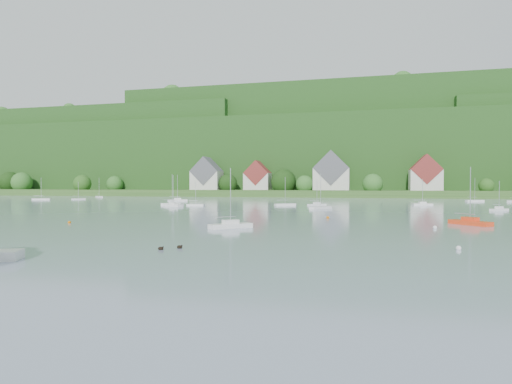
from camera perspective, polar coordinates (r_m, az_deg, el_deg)
far_shore_strip at (r=212.78m, az=8.79°, el=-0.11°), size 600.00×60.00×3.00m
forested_ridge at (r=281.62m, az=10.09°, el=4.51°), size 620.00×181.22×69.89m
village_building_0 at (r=212.08m, az=-6.50°, el=2.06°), size 14.00×10.40×16.00m
village_building_1 at (r=206.71m, az=0.21°, el=1.88°), size 12.00×9.36×14.00m
village_building_2 at (r=200.45m, az=9.93°, el=2.33°), size 16.00×11.44×18.00m
village_building_3 at (r=199.76m, az=21.42°, el=2.04°), size 13.00×10.40×15.50m
near_sailboat_3 at (r=55.32m, az=-3.38°, el=-4.33°), size 5.19×5.07×7.66m
near_sailboat_5 at (r=66.32m, az=26.38°, el=-3.54°), size 5.07×5.59×7.98m
mooring_buoy_1 at (r=40.91m, az=25.15°, el=-6.91°), size 0.46×0.46×0.46m
mooring_buoy_2 at (r=69.24m, az=24.17°, el=-3.70°), size 0.40×0.40×0.40m
mooring_buoy_3 at (r=71.71m, az=9.44°, el=-3.46°), size 0.50×0.50×0.50m
mooring_buoy_4 at (r=59.06m, az=22.52°, el=-4.48°), size 0.49×0.49×0.49m
mooring_buoy_5 at (r=67.63m, az=-23.38°, el=-3.80°), size 0.44×0.44×0.44m
duck_pair at (r=38.16m, az=-11.22°, el=-7.22°), size 1.73×1.52×0.37m
far_sailboat_cluster at (r=128.78m, az=8.73°, el=-1.32°), size 206.41×70.56×8.71m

